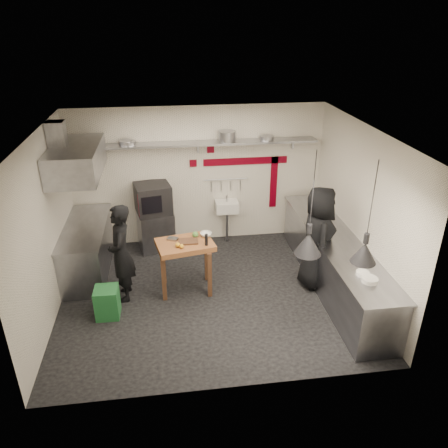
{
  "coord_description": "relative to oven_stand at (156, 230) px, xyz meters",
  "views": [
    {
      "loc": [
        -0.62,
        -6.2,
        4.34
      ],
      "look_at": [
        0.27,
        0.3,
        1.17
      ],
      "focal_mm": 35.0,
      "sensor_mm": 36.0,
      "label": 1
    }
  ],
  "objects": [
    {
      "name": "red_band_horiz",
      "position": [
        1.86,
        0.27,
        1.28
      ],
      "size": [
        1.7,
        0.02,
        0.14
      ],
      "primitive_type": "cube",
      "color": "#610111",
      "rests_on": "wall_back"
    },
    {
      "name": "red_tile_a",
      "position": [
        1.16,
        0.27,
        1.55
      ],
      "size": [
        0.14,
        0.02,
        0.14
      ],
      "primitive_type": "cube",
      "color": "#610111",
      "rests_on": "wall_back"
    },
    {
      "name": "counter_left_top",
      "position": [
        -1.24,
        -0.76,
        0.52
      ],
      "size": [
        0.76,
        2.0,
        0.03
      ],
      "primitive_type": "cube",
      "color": "gray",
      "rests_on": "counter_left"
    },
    {
      "name": "veg_ball",
      "position": [
        0.7,
        -1.43,
        0.57
      ],
      "size": [
        0.13,
        0.13,
        0.11
      ],
      "primitive_type": "sphere",
      "rotation": [
        0.0,
        0.0,
        -0.23
      ],
      "color": "#487B35",
      "rests_on": "prep_table"
    },
    {
      "name": "chef_left",
      "position": [
        -0.53,
        -1.68,
        0.44
      ],
      "size": [
        0.42,
        0.62,
        1.67
      ],
      "primitive_type": "imported",
      "rotation": [
        0.0,
        0.0,
        -1.54
      ],
      "color": "black",
      "rests_on": "floor"
    },
    {
      "name": "steel_tray",
      "position": [
        0.32,
        -1.46,
        0.54
      ],
      "size": [
        0.21,
        0.18,
        0.03
      ],
      "primitive_type": "cube",
      "rotation": [
        0.0,
        0.0,
        -0.4
      ],
      "color": "gray",
      "rests_on": "prep_table"
    },
    {
      "name": "small_bowl_right",
      "position": [
        3.01,
        -2.96,
        0.56
      ],
      "size": [
        0.2,
        0.2,
        0.05
      ],
      "primitive_type": "cylinder",
      "rotation": [
        0.0,
        0.0,
        -0.02
      ],
      "color": "silver",
      "rests_on": "counter_right_top"
    },
    {
      "name": "counter_right",
      "position": [
        3.06,
        -1.81,
        0.05
      ],
      "size": [
        0.7,
        3.8,
        0.9
      ],
      "primitive_type": "cube",
      "color": "gray",
      "rests_on": "floor"
    },
    {
      "name": "utensil_rail",
      "position": [
        1.46,
        0.25,
        0.92
      ],
      "size": [
        0.9,
        0.02,
        0.02
      ],
      "primitive_type": "cylinder",
      "rotation": [
        0.0,
        1.57,
        0.0
      ],
      "color": "gray",
      "rests_on": "wall_back"
    },
    {
      "name": "prep_table",
      "position": [
        0.51,
        -1.59,
        0.06
      ],
      "size": [
        1.03,
        0.8,
        0.92
      ],
      "primitive_type": null,
      "rotation": [
        0.0,
        0.0,
        0.19
      ],
      "color": "brown",
      "rests_on": "floor"
    },
    {
      "name": "combi_oven",
      "position": [
        -0.01,
        -0.02,
        0.69
      ],
      "size": [
        0.76,
        0.73,
        0.58
      ],
      "primitive_type": "cube",
      "rotation": [
        0.0,
        0.0,
        0.21
      ],
      "color": "black",
      "rests_on": "oven_stand"
    },
    {
      "name": "pan_mid_left",
      "position": [
        -0.38,
        0.11,
        1.78
      ],
      "size": [
        0.28,
        0.28,
        0.07
      ],
      "primitive_type": "cylinder",
      "rotation": [
        0.0,
        0.0,
        0.04
      ],
      "color": "gray",
      "rests_on": "back_shelf"
    },
    {
      "name": "wall_right",
      "position": [
        3.41,
        -1.81,
        1.0
      ],
      "size": [
        0.04,
        4.2,
        2.8
      ],
      "primitive_type": "cube",
      "color": "silver",
      "rests_on": "floor"
    },
    {
      "name": "back_shelf",
      "position": [
        0.91,
        0.11,
        1.72
      ],
      "size": [
        4.6,
        0.34,
        0.04
      ],
      "primitive_type": "cube",
      "color": "gray",
      "rests_on": "wall_back"
    },
    {
      "name": "hood_duct",
      "position": [
        -1.44,
        -0.76,
        2.15
      ],
      "size": [
        0.28,
        0.28,
        0.5
      ],
      "primitive_type": "cube",
      "color": "gray",
      "rests_on": "ceiling"
    },
    {
      "name": "shelf_bracket_left",
      "position": [
        -0.99,
        0.26,
        1.62
      ],
      "size": [
        0.04,
        0.06,
        0.24
      ],
      "primitive_type": "cube",
      "color": "gray",
      "rests_on": "wall_back"
    },
    {
      "name": "extractor_hood",
      "position": [
        -1.19,
        -0.76,
        1.75
      ],
      "size": [
        0.78,
        1.6,
        0.5
      ],
      "primitive_type": "cube",
      "color": "gray",
      "rests_on": "ceiling"
    },
    {
      "name": "wall_back",
      "position": [
        0.91,
        0.29,
        1.0
      ],
      "size": [
        5.0,
        0.04,
        2.8
      ],
      "primitive_type": "cube",
      "color": "silver",
      "rests_on": "floor"
    },
    {
      "name": "ceiling",
      "position": [
        0.91,
        -1.81,
        2.4
      ],
      "size": [
        5.0,
        5.0,
        0.0
      ],
      "primitive_type": "plane",
      "color": "beige",
      "rests_on": "floor"
    },
    {
      "name": "pan_far_left",
      "position": [
        -0.44,
        0.11,
        1.79
      ],
      "size": [
        0.27,
        0.27,
        0.09
      ],
      "primitive_type": "cylinder",
      "rotation": [
        0.0,
        0.0,
        -0.04
      ],
      "color": "gray",
      "rests_on": "back_shelf"
    },
    {
      "name": "sink_tap",
      "position": [
        1.46,
        0.11,
        0.56
      ],
      "size": [
        0.03,
        0.03,
        0.14
      ],
      "primitive_type": "cylinder",
      "color": "gray",
      "rests_on": "hand_sink"
    },
    {
      "name": "lemon_a",
      "position": [
        0.39,
        -1.74,
        0.56
      ],
      "size": [
        0.09,
        0.09,
        0.08
      ],
      "primitive_type": "sphere",
      "rotation": [
        0.0,
        0.0,
        -0.16
      ],
      "color": "gold",
      "rests_on": "prep_table"
    },
    {
      "name": "cutting_board",
      "position": [
        0.57,
        -1.59,
        0.53
      ],
      "size": [
        0.32,
        0.23,
        0.02
      ],
      "primitive_type": "cube",
      "rotation": [
        0.0,
        0.0,
        -0.01
      ],
      "color": "#4E301E",
      "rests_on": "prep_table"
    },
    {
      "name": "heat_lamp_far",
      "position": [
        2.76,
        -3.37,
        1.7
      ],
      "size": [
        0.43,
        0.43,
        1.39
      ],
      "primitive_type": null,
      "rotation": [
        0.0,
        0.0,
        0.36
      ],
      "color": "black",
      "rests_on": "ceiling"
    },
    {
      "name": "green_bin",
      "position": [
        -0.76,
        -2.17,
        -0.15
      ],
      "size": [
        0.37,
        0.37,
        0.5
      ],
      "primitive_type": "cube",
      "rotation": [
        0.0,
        0.0,
        -0.02
      ],
      "color": "#1E602D",
      "rests_on": "floor"
    },
    {
      "name": "wall_left",
      "position": [
        -1.59,
        -1.81,
        1.0
      ],
      "size": [
        0.04,
        4.2,
        2.8
      ],
      "primitive_type": "cube",
      "color": "silver",
      "rests_on": "floor"
    },
    {
      "name": "pepper_mill",
      "position": [
        0.86,
        -1.74,
        0.62
      ],
      "size": [
        0.06,
        0.06,
        0.2
      ],
      "primitive_type": "cylinder",
      "rotation": [
        0.0,
        0.0,
        0.29
      ],
      "color": "black",
      "rests_on": "prep_table"
    },
    {
      "name": "lemon_b",
      "position": [
        0.45,
        -1.79,
        0.56
      ],
      "size": [
        0.08,
        0.08,
        0.07
      ],
      "primitive_type": "sphere",
      "rotation": [
        0.0,
        0.0,
        -0.15
      ],
      "color": "gold",
      "rests_on": "prep_table"
    },
    {
      "name": "red_tile_b",
      "position": [
        0.81,
        0.27,
        1.28
      ],
      "size": [
        0.14,
        0.02,
        0.14
      ],
      "primitive_type": "cube",
      "color": "#610111",
      "rests_on": "wall_back"
    },
    {
      "name": "pan_right",
      "position": [
        2.24,
        0.11,
        1.78
      ],
      "size": [
        0.27,
        0.27,
        0.08
      ],
      "primitive_type": "cylinder",
      "rotation": [
        0.0,
        0.0,
        -0.0
      ],
      "color": "gray",
      "rests_on": "back_shelf"
    },
    {
      "name": "hand_sink",
      "position": [
        1.46,
        0.11,
        0.38
      ],
      "size": [
        0.46,
        0.34,
        0.22
      ],
      "primitive_type": "cube",
      "color": "silver",
      "rests_on": "wall_back"
    },
    {
      "name": "shelf_bracket_right",
      "position": [
        2.81,
        0.26,
        1.62
      ],
      "size": [
        0.04,
        0.06,
        0.24
      ],
      "primitive_type": "cube",
      "color": "gray",
      "rests_on": "wall_back"
    },
    {
      "name": "red_band_vert",
      "position": [
        2.46,
        0.27,
        0.8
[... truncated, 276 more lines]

